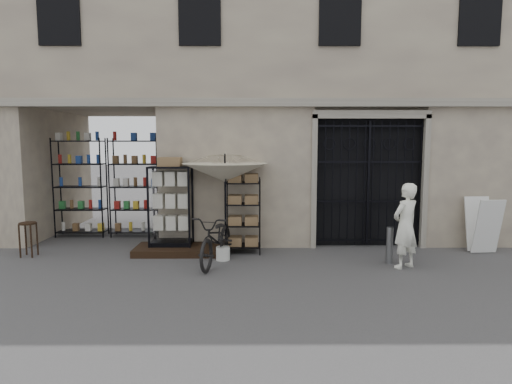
{
  "coord_description": "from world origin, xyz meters",
  "views": [
    {
      "loc": [
        -0.85,
        -7.5,
        2.36
      ],
      "look_at": [
        -0.8,
        1.4,
        1.35
      ],
      "focal_mm": 30.0,
      "sensor_mm": 36.0,
      "label": 1
    }
  ],
  "objects_px": {
    "display_cabinet": "(171,210)",
    "wire_rack": "(243,216)",
    "wooden_stool": "(28,239)",
    "shopkeeper": "(404,268)",
    "easel_sign": "(483,225)",
    "steel_bollard": "(390,245)",
    "market_umbrella": "(225,168)",
    "white_bucket": "(223,253)",
    "bicycle": "(217,263)"
  },
  "relations": [
    {
      "from": "display_cabinet",
      "to": "wire_rack",
      "type": "relative_size",
      "value": 1.15
    },
    {
      "from": "market_umbrella",
      "to": "steel_bollard",
      "type": "relative_size",
      "value": 3.55
    },
    {
      "from": "shopkeeper",
      "to": "easel_sign",
      "type": "height_order",
      "value": "easel_sign"
    },
    {
      "from": "display_cabinet",
      "to": "wooden_stool",
      "type": "height_order",
      "value": "display_cabinet"
    },
    {
      "from": "wire_rack",
      "to": "white_bucket",
      "type": "xyz_separation_m",
      "value": [
        -0.4,
        -0.61,
        -0.66
      ]
    },
    {
      "from": "display_cabinet",
      "to": "bicycle",
      "type": "relative_size",
      "value": 0.99
    },
    {
      "from": "display_cabinet",
      "to": "market_umbrella",
      "type": "relative_size",
      "value": 0.73
    },
    {
      "from": "market_umbrella",
      "to": "shopkeeper",
      "type": "bearing_deg",
      "value": -17.58
    },
    {
      "from": "white_bucket",
      "to": "shopkeeper",
      "type": "xyz_separation_m",
      "value": [
        3.5,
        -0.56,
        -0.14
      ]
    },
    {
      "from": "bicycle",
      "to": "market_umbrella",
      "type": "bearing_deg",
      "value": 93.74
    },
    {
      "from": "easel_sign",
      "to": "bicycle",
      "type": "bearing_deg",
      "value": -175.51
    },
    {
      "from": "white_bucket",
      "to": "market_umbrella",
      "type": "bearing_deg",
      "value": 88.2
    },
    {
      "from": "white_bucket",
      "to": "bicycle",
      "type": "xyz_separation_m",
      "value": [
        -0.1,
        -0.26,
        -0.14
      ]
    },
    {
      "from": "wooden_stool",
      "to": "steel_bollard",
      "type": "xyz_separation_m",
      "value": [
        7.41,
        -0.56,
        -0.02
      ]
    },
    {
      "from": "steel_bollard",
      "to": "wooden_stool",
      "type": "bearing_deg",
      "value": 175.65
    },
    {
      "from": "white_bucket",
      "to": "steel_bollard",
      "type": "distance_m",
      "value": 3.33
    },
    {
      "from": "bicycle",
      "to": "display_cabinet",
      "type": "bearing_deg",
      "value": 150.57
    },
    {
      "from": "white_bucket",
      "to": "shopkeeper",
      "type": "bearing_deg",
      "value": -9.03
    },
    {
      "from": "display_cabinet",
      "to": "shopkeeper",
      "type": "height_order",
      "value": "display_cabinet"
    },
    {
      "from": "steel_bollard",
      "to": "wire_rack",
      "type": "bearing_deg",
      "value": 163.35
    },
    {
      "from": "wire_rack",
      "to": "wooden_stool",
      "type": "relative_size",
      "value": 2.25
    },
    {
      "from": "bicycle",
      "to": "shopkeeper",
      "type": "distance_m",
      "value": 3.61
    },
    {
      "from": "market_umbrella",
      "to": "bicycle",
      "type": "xyz_separation_m",
      "value": [
        -0.11,
        -0.8,
        -1.86
      ]
    },
    {
      "from": "easel_sign",
      "to": "market_umbrella",
      "type": "bearing_deg",
      "value": 176.46
    },
    {
      "from": "wire_rack",
      "to": "easel_sign",
      "type": "bearing_deg",
      "value": -24.59
    },
    {
      "from": "wooden_stool",
      "to": "easel_sign",
      "type": "relative_size",
      "value": 0.61
    },
    {
      "from": "shopkeeper",
      "to": "wire_rack",
      "type": "bearing_deg",
      "value": -52.65
    },
    {
      "from": "wire_rack",
      "to": "shopkeeper",
      "type": "bearing_deg",
      "value": -44.7
    },
    {
      "from": "display_cabinet",
      "to": "easel_sign",
      "type": "bearing_deg",
      "value": -13.95
    },
    {
      "from": "wire_rack",
      "to": "market_umbrella",
      "type": "xyz_separation_m",
      "value": [
        -0.38,
        -0.06,
        1.06
      ]
    },
    {
      "from": "display_cabinet",
      "to": "wooden_stool",
      "type": "xyz_separation_m",
      "value": [
        -2.93,
        -0.38,
        -0.55
      ]
    },
    {
      "from": "display_cabinet",
      "to": "white_bucket",
      "type": "relative_size",
      "value": 6.6
    },
    {
      "from": "display_cabinet",
      "to": "market_umbrella",
      "type": "distance_m",
      "value": 1.52
    },
    {
      "from": "market_umbrella",
      "to": "white_bucket",
      "type": "xyz_separation_m",
      "value": [
        -0.02,
        -0.55,
        -1.72
      ]
    },
    {
      "from": "market_umbrella",
      "to": "bicycle",
      "type": "bearing_deg",
      "value": -98.09
    },
    {
      "from": "market_umbrella",
      "to": "easel_sign",
      "type": "bearing_deg",
      "value": 0.17
    },
    {
      "from": "wire_rack",
      "to": "market_umbrella",
      "type": "bearing_deg",
      "value": 164.86
    },
    {
      "from": "shopkeeper",
      "to": "market_umbrella",
      "type": "bearing_deg",
      "value": -49.64
    },
    {
      "from": "steel_bollard",
      "to": "easel_sign",
      "type": "relative_size",
      "value": 0.62
    },
    {
      "from": "display_cabinet",
      "to": "shopkeeper",
      "type": "bearing_deg",
      "value": -27.81
    },
    {
      "from": "wire_rack",
      "to": "wooden_stool",
      "type": "bearing_deg",
      "value": 159.79
    },
    {
      "from": "wire_rack",
      "to": "wooden_stool",
      "type": "xyz_separation_m",
      "value": [
        -4.5,
        -0.31,
        -0.42
      ]
    },
    {
      "from": "bicycle",
      "to": "steel_bollard",
      "type": "xyz_separation_m",
      "value": [
        3.41,
        -0.01,
        0.36
      ]
    },
    {
      "from": "wire_rack",
      "to": "easel_sign",
      "type": "distance_m",
      "value": 5.19
    },
    {
      "from": "wooden_stool",
      "to": "shopkeeper",
      "type": "bearing_deg",
      "value": -6.45
    },
    {
      "from": "wire_rack",
      "to": "steel_bollard",
      "type": "bearing_deg",
      "value": -40.75
    },
    {
      "from": "bicycle",
      "to": "shopkeeper",
      "type": "relative_size",
      "value": 1.16
    },
    {
      "from": "market_umbrella",
      "to": "white_bucket",
      "type": "bearing_deg",
      "value": -91.8
    },
    {
      "from": "display_cabinet",
      "to": "easel_sign",
      "type": "relative_size",
      "value": 1.59
    },
    {
      "from": "steel_bollard",
      "to": "display_cabinet",
      "type": "bearing_deg",
      "value": 168.05
    }
  ]
}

